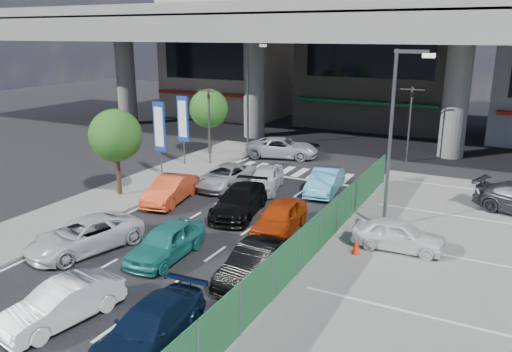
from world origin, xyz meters
The scene contains 29 objects.
ground centered at (0.00, 0.00, 0.00)m, with size 120.00×120.00×0.00m, color black.
parking_lot centered at (11.00, 2.00, 0.03)m, with size 12.00×28.00×0.06m, color slate.
sidewalk_left centered at (-7.00, 4.00, 0.06)m, with size 4.00×30.00×0.12m, color slate.
fence_run centered at (5.30, 1.00, 0.90)m, with size 0.16×22.00×1.80m, color #1D562E, non-canonical shape.
expressway centered at (0.00, 22.00, 8.76)m, with size 64.00×14.00×10.75m.
building_west centered at (-16.00, 31.97, 6.49)m, with size 12.00×10.90×13.00m.
building_center centered at (0.00, 32.97, 7.49)m, with size 14.00×10.90×15.00m.
traffic_light_left centered at (-6.20, 12.00, 3.94)m, with size 1.60×1.24×5.20m.
traffic_light_right centered at (5.50, 19.00, 3.94)m, with size 1.60×1.24×5.20m.
street_lamp_right centered at (7.17, 6.00, 4.77)m, with size 1.65×0.22×8.00m.
street_lamp_left centered at (-6.33, 18.00, 4.77)m, with size 1.65×0.22×8.00m.
signboard_near centered at (-7.20, 7.99, 3.06)m, with size 0.80×0.14×4.70m.
signboard_far centered at (-7.60, 10.99, 3.06)m, with size 0.80×0.14×4.70m.
tree_near centered at (-7.00, 4.00, 3.39)m, with size 2.80×2.80×4.80m.
tree_far centered at (-7.80, 14.50, 3.39)m, with size 2.80×2.80×4.80m.
hatch_white_back_mid centered at (0.02, -6.36, 0.64)m, with size 1.36×3.89×1.28m, color white.
minivan_navy_back centered at (3.20, -6.09, 0.62)m, with size 1.73×4.25×1.23m, color #0C1933.
sedan_white_mid_left centered at (-3.36, -2.13, 0.67)m, with size 2.21×4.80×1.33m, color silver.
taxi_teal_mid centered at (0.07, -1.17, 0.69)m, with size 1.63×4.05×1.38m, color teal.
hatch_black_mid_right centered at (4.04, -1.20, 0.66)m, with size 1.40×4.02×1.32m, color black.
taxi_orange_left centered at (-3.90, 4.43, 0.69)m, with size 1.46×4.19×1.38m, color #D7441F.
sedan_black_mid centered at (0.24, 4.50, 0.69)m, with size 1.93×4.76×1.38m, color black.
taxi_orange_right centered at (2.94, 3.36, 0.69)m, with size 1.63×4.05×1.38m, color #B8360A.
wagon_silver_front_left centered at (-2.75, 8.15, 0.63)m, with size 2.10×4.55×1.26m, color #B0B2B8.
sedan_white_front_mid centered at (-0.36, 8.62, 0.69)m, with size 1.63×4.05×1.38m, color silver.
kei_truck_front_right centered at (2.83, 9.67, 0.68)m, with size 1.45×4.15×1.37m, color #4B9FC7.
crossing_wagon_silver centered at (-2.72, 16.20, 0.71)m, with size 2.36×5.12×1.42m, color #B5B9BE.
parked_sedan_white centered at (8.09, 3.75, 0.70)m, with size 1.51×3.74×1.27m, color white.
traffic_cone centered at (6.70, 2.52, 0.39)m, with size 0.34×0.34×0.66m, color red.
Camera 1 is at (11.56, -15.76, 8.63)m, focal length 35.00 mm.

